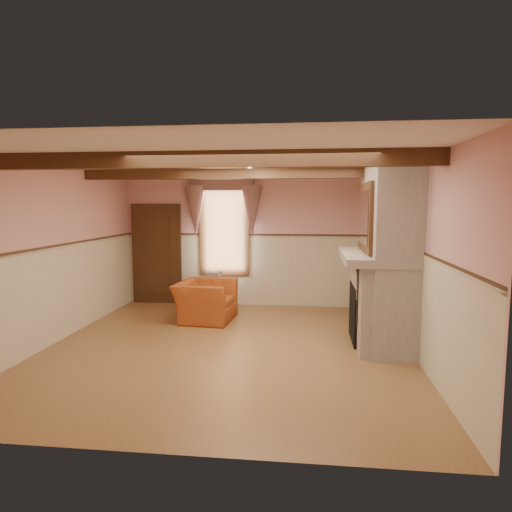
# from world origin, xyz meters

# --- Properties ---
(floor) EXTENTS (5.50, 6.00, 0.01)m
(floor) POSITION_xyz_m (0.00, 0.00, 0.00)
(floor) COLOR brown
(floor) RESTS_ON ground
(ceiling) EXTENTS (5.50, 6.00, 0.01)m
(ceiling) POSITION_xyz_m (0.00, 0.00, 2.80)
(ceiling) COLOR silver
(ceiling) RESTS_ON wall_back
(wall_back) EXTENTS (5.50, 0.02, 2.80)m
(wall_back) POSITION_xyz_m (0.00, 3.00, 1.40)
(wall_back) COLOR #D19391
(wall_back) RESTS_ON floor
(wall_front) EXTENTS (5.50, 0.02, 2.80)m
(wall_front) POSITION_xyz_m (0.00, -3.00, 1.40)
(wall_front) COLOR #D19391
(wall_front) RESTS_ON floor
(wall_left) EXTENTS (0.02, 6.00, 2.80)m
(wall_left) POSITION_xyz_m (-2.75, 0.00, 1.40)
(wall_left) COLOR #D19391
(wall_left) RESTS_ON floor
(wall_right) EXTENTS (0.02, 6.00, 2.80)m
(wall_right) POSITION_xyz_m (2.75, 0.00, 1.40)
(wall_right) COLOR #D19391
(wall_right) RESTS_ON floor
(wainscot) EXTENTS (5.50, 6.00, 1.50)m
(wainscot) POSITION_xyz_m (0.00, 0.00, 0.75)
(wainscot) COLOR beige
(wainscot) RESTS_ON floor
(chair_rail) EXTENTS (5.50, 6.00, 0.08)m
(chair_rail) POSITION_xyz_m (0.00, 0.00, 1.50)
(chair_rail) COLOR black
(chair_rail) RESTS_ON wainscot
(firebox) EXTENTS (0.20, 0.95, 0.90)m
(firebox) POSITION_xyz_m (2.00, 0.60, 0.45)
(firebox) COLOR black
(firebox) RESTS_ON floor
(armchair) EXTENTS (1.07, 1.20, 0.73)m
(armchair) POSITION_xyz_m (-0.70, 1.57, 0.37)
(armchair) COLOR #994219
(armchair) RESTS_ON floor
(side_table) EXTENTS (0.66, 0.66, 0.55)m
(side_table) POSITION_xyz_m (-0.82, 2.69, 0.28)
(side_table) COLOR brown
(side_table) RESTS_ON floor
(book_stack) EXTENTS (0.30, 0.35, 0.20)m
(book_stack) POSITION_xyz_m (-0.78, 2.70, 0.65)
(book_stack) COLOR #B7AD8C
(book_stack) RESTS_ON side_table
(radiator) EXTENTS (0.72, 0.32, 0.60)m
(radiator) POSITION_xyz_m (-0.79, 2.70, 0.30)
(radiator) COLOR silver
(radiator) RESTS_ON floor
(bowl) EXTENTS (0.34, 0.34, 0.08)m
(bowl) POSITION_xyz_m (2.24, 0.62, 1.46)
(bowl) COLOR brown
(bowl) RESTS_ON mantel
(mantel_clock) EXTENTS (0.14, 0.24, 0.20)m
(mantel_clock) POSITION_xyz_m (2.24, 1.21, 1.52)
(mantel_clock) COLOR black
(mantel_clock) RESTS_ON mantel
(oil_lamp) EXTENTS (0.11, 0.11, 0.28)m
(oil_lamp) POSITION_xyz_m (2.24, 0.92, 1.56)
(oil_lamp) COLOR gold
(oil_lamp) RESTS_ON mantel
(candle_red) EXTENTS (0.06, 0.06, 0.16)m
(candle_red) POSITION_xyz_m (2.24, -0.19, 1.50)
(candle_red) COLOR #9A2A13
(candle_red) RESTS_ON mantel
(jar_yellow) EXTENTS (0.06, 0.06, 0.12)m
(jar_yellow) POSITION_xyz_m (2.24, 0.38, 1.48)
(jar_yellow) COLOR gold
(jar_yellow) RESTS_ON mantel
(fireplace) EXTENTS (0.85, 2.00, 2.80)m
(fireplace) POSITION_xyz_m (2.42, 0.60, 1.40)
(fireplace) COLOR gray
(fireplace) RESTS_ON floor
(mantel) EXTENTS (1.05, 2.05, 0.12)m
(mantel) POSITION_xyz_m (2.24, 0.60, 1.36)
(mantel) COLOR gray
(mantel) RESTS_ON fireplace
(overmantel_mirror) EXTENTS (0.06, 1.44, 1.04)m
(overmantel_mirror) POSITION_xyz_m (2.06, 0.60, 1.97)
(overmantel_mirror) COLOR silver
(overmantel_mirror) RESTS_ON fireplace
(door) EXTENTS (1.10, 0.10, 2.10)m
(door) POSITION_xyz_m (-2.10, 2.94, 1.05)
(door) COLOR black
(door) RESTS_ON floor
(window) EXTENTS (1.06, 0.08, 2.02)m
(window) POSITION_xyz_m (-0.60, 2.97, 1.65)
(window) COLOR white
(window) RESTS_ON wall_back
(window_drapes) EXTENTS (1.30, 0.14, 1.40)m
(window_drapes) POSITION_xyz_m (-0.60, 2.88, 2.25)
(window_drapes) COLOR gray
(window_drapes) RESTS_ON wall_back
(ceiling_beam_front) EXTENTS (5.50, 0.18, 0.20)m
(ceiling_beam_front) POSITION_xyz_m (0.00, -1.20, 2.70)
(ceiling_beam_front) COLOR black
(ceiling_beam_front) RESTS_ON ceiling
(ceiling_beam_back) EXTENTS (5.50, 0.18, 0.20)m
(ceiling_beam_back) POSITION_xyz_m (0.00, 1.20, 2.70)
(ceiling_beam_back) COLOR black
(ceiling_beam_back) RESTS_ON ceiling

